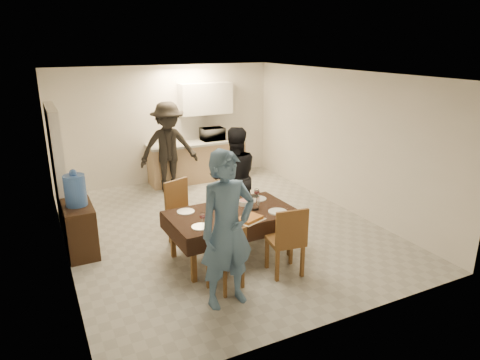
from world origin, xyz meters
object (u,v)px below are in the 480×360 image
Objects in this scene: savoury_tart at (250,219)px; person_kitchen at (169,148)px; console at (80,229)px; water_jug at (75,190)px; dining_table at (232,214)px; person_near at (227,230)px; water_pitcher at (255,203)px; wine_bottle at (227,201)px; person_far at (234,177)px; microwave at (213,134)px.

person_kitchen is at bearing 90.31° from savoury_tart.
person_kitchen reaches higher than console.
savoury_tart is (2.10, -1.51, -0.27)m from water_jug.
dining_table is 2.31m from console.
dining_table is at bearing -29.36° from water_jug.
dining_table is 0.96× the size of person_near.
water_pitcher is (2.35, -1.18, 0.43)m from console.
wine_bottle is 0.19× the size of person_far.
microwave is at bearing 65.56° from person_near.
person_far is 2.26m from person_kitchen.
dining_table is at bearing -91.41° from person_kitchen.
dining_table is 3.99× the size of water_jug.
person_near is 1.01× the size of person_kitchen.
dining_table is at bearing 74.38° from person_far.
person_near is (-0.50, -1.10, 0.09)m from wine_bottle.
wine_bottle is 1.63× the size of water_pitcher.
water_jug is at bearing 38.35° from microwave.
water_jug is at bearing -134.22° from person_kitchen.
person_near reaches higher than wine_bottle.
wine_bottle is 0.17× the size of person_kitchen.
savoury_tart is 1.50m from person_far.
microwave is (3.27, 2.59, 0.67)m from console.
water_pitcher is at bearing -14.04° from wine_bottle.
water_jug is 4.17m from microwave.
dining_table is at bearing 71.10° from microwave.
person_near is at bearing -119.75° from dining_table.
console is at bearing 144.37° from savoury_tart.
wine_bottle is at bearing 109.23° from savoury_tart.
person_far is (-0.72, -2.66, -0.18)m from microwave.
console is 4.22m from microwave.
wine_bottle reaches higher than console.
person_far is at bearing 60.25° from dining_table.
person_near reaches higher than microwave.
dining_table is 2.32m from water_jug.
microwave is at bearing 76.24° from water_pitcher.
savoury_tart is at bearing 74.03° from microwave.
water_jug is 1.40× the size of wine_bottle.
savoury_tart reaches higher than dining_table.
person_near is (-1.82, -4.76, -0.08)m from microwave.
wine_bottle is 0.64× the size of microwave.
console is at bearing 153.43° from water_pitcher.
console is 0.62m from water_jug.
wine_bottle is 3.22m from person_kitchen.
person_kitchen is at bearing 45.78° from console.
water_pitcher is at bearing 52.85° from savoury_tart.
wine_bottle is at bearing 71.06° from person_far.
person_near reaches higher than person_far.
console is 2.16× the size of savoury_tart.
person_near reaches higher than savoury_tart.
dining_table is 1.07× the size of person_far.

